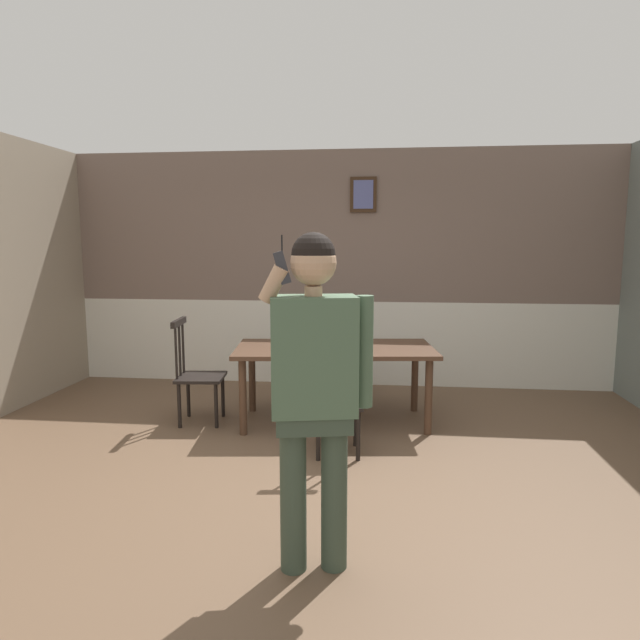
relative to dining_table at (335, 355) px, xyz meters
The scene contains 7 objects.
ground_plane 1.56m from the dining_table, 93.45° to the right, with size 7.29×7.29×0.00m, color brown.
room_back_partition 1.68m from the dining_table, 93.16° to the left, with size 6.63×0.17×2.82m.
dining_table is the anchor object (origin of this frame).
chair_near_window 0.87m from the dining_table, 83.44° to the right, with size 0.44×0.44×0.99m.
chair_by_doorway 0.87m from the dining_table, 96.48° to the left, with size 0.48×0.48×1.02m.
chair_at_table_head 1.34m from the dining_table, behind, with size 0.48×0.48×1.01m.
person_figure 2.48m from the dining_table, 87.59° to the right, with size 0.58×0.32×1.79m.
Camera 1 is at (0.52, -3.79, 1.74)m, focal length 31.03 mm.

